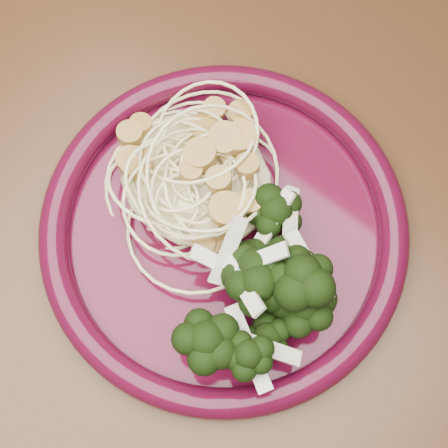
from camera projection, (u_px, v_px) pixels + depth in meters
dining_table at (271, 267)px, 0.59m from camera, size 1.20×0.80×0.75m
dinner_plate at (224, 228)px, 0.49m from camera, size 0.38×0.38×0.02m
spaghetti_pile at (195, 174)px, 0.49m from camera, size 0.16×0.15×0.03m
scallop_cluster at (193, 155)px, 0.46m from camera, size 0.16×0.16×0.04m
broccoli_pile at (262, 285)px, 0.45m from camera, size 0.14×0.17×0.05m
onion_garnish at (265, 275)px, 0.42m from camera, size 0.10×0.11×0.06m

